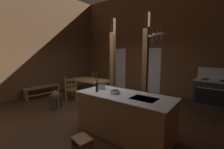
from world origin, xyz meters
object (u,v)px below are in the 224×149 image
dining_table (92,82)px  ladderback_chair_near_window (97,82)px  mixing_bowl_on_counter (115,92)px  bench_along_left_wall (42,90)px  stockpot_on_counter (101,86)px  bottle_tall_on_counter (97,87)px  step_stool (82,144)px  ladderback_chair_by_post (71,89)px  kitchen_island (124,114)px  backpack (56,99)px  stove_range (213,93)px

dining_table → ladderback_chair_near_window: bearing=118.2°
ladderback_chair_near_window → mixing_bowl_on_counter: 3.83m
bench_along_left_wall → stockpot_on_counter: 3.66m
stockpot_on_counter → bottle_tall_on_counter: (0.12, -0.29, 0.04)m
step_stool → ladderback_chair_by_post: ladderback_chair_by_post is taller
ladderback_chair_by_post → mixing_bowl_on_counter: (2.74, -0.91, 0.51)m
kitchen_island → ladderback_chair_by_post: (-2.94, 0.84, -0.01)m
step_stool → backpack: (-2.40, 1.02, 0.14)m
stove_range → ladderback_chair_near_window: size_ratio=1.39×
ladderback_chair_by_post → mixing_bowl_on_counter: mixing_bowl_on_counter is taller
backpack → stockpot_on_counter: bearing=3.8°
kitchen_island → dining_table: (-2.62, 1.67, 0.19)m
ladderback_chair_near_window → bench_along_left_wall: bearing=-123.1°
bench_along_left_wall → bottle_tall_on_counter: size_ratio=5.04×
stockpot_on_counter → backpack: bearing=-176.2°
dining_table → bench_along_left_wall: 2.14m
ladderback_chair_near_window → bottle_tall_on_counter: bottle_tall_on_counter is taller
stove_range → step_stool: bearing=-111.9°
step_stool → bench_along_left_wall: bench_along_left_wall is taller
stove_range → mixing_bowl_on_counter: 3.79m
backpack → ladderback_chair_by_post: bearing=108.7°
stove_range → mixing_bowl_on_counter: bearing=-116.7°
stove_range → ladderback_chair_near_window: (-4.53, -0.84, -0.03)m
mixing_bowl_on_counter → bottle_tall_on_counter: bottle_tall_on_counter is taller
kitchen_island → bench_along_left_wall: (-4.35, 0.45, -0.16)m
dining_table → mixing_bowl_on_counter: 3.00m
ladderback_chair_by_post → stockpot_on_counter: bearing=-18.7°
kitchen_island → bench_along_left_wall: 4.37m
stockpot_on_counter → kitchen_island: bearing=-7.8°
backpack → stockpot_on_counter: 2.00m
stockpot_on_counter → mixing_bowl_on_counter: (0.57, -0.18, -0.04)m
mixing_bowl_on_counter → bottle_tall_on_counter: size_ratio=0.77×
step_stool → bottle_tall_on_counter: size_ratio=1.42×
ladderback_chair_near_window → dining_table: bearing=-61.8°
step_stool → backpack: bearing=157.1°
step_stool → ladderback_chair_by_post: size_ratio=0.43×
dining_table → ladderback_chair_near_window: 0.91m
kitchen_island → backpack: size_ratio=3.65×
bench_along_left_wall → ladderback_chair_near_window: bearing=56.9°
backpack → mixing_bowl_on_counter: (2.45, -0.05, 0.65)m
stove_range → ladderback_chair_near_window: bearing=-169.5°
ladderback_chair_by_post → bottle_tall_on_counter: (2.29, -1.03, 0.59)m
stove_range → bench_along_left_wall: bearing=-154.1°
ladderback_chair_by_post → stove_range: bearing=29.0°
backpack → stockpot_on_counter: (1.88, 0.12, 0.68)m
backpack → mixing_bowl_on_counter: mixing_bowl_on_counter is taller
kitchen_island → bench_along_left_wall: kitchen_island is taller
kitchen_island → bottle_tall_on_counter: 0.89m
ladderback_chair_near_window → bench_along_left_wall: ladderback_chair_near_window is taller
backpack → kitchen_island: bearing=0.4°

